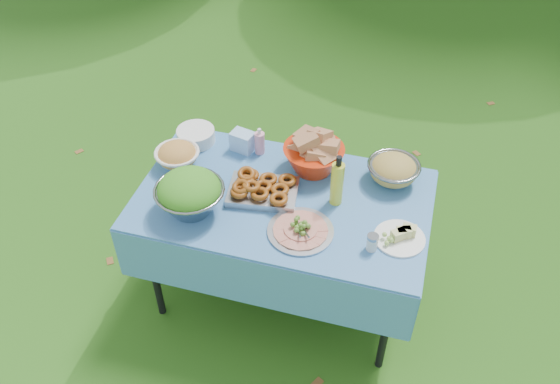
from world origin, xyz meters
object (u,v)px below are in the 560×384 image
(oil_bottle, at_px, (337,180))
(charcuterie_platter, at_px, (301,227))
(salad_bowl, at_px, (190,193))
(bread_bowl, at_px, (314,153))
(pasta_bowl_steel, at_px, (394,169))
(plate_stack, at_px, (196,136))
(picnic_table, at_px, (282,249))

(oil_bottle, bearing_deg, charcuterie_platter, -114.99)
(salad_bowl, height_order, bread_bowl, salad_bowl)
(charcuterie_platter, bearing_deg, oil_bottle, 65.01)
(salad_bowl, height_order, pasta_bowl_steel, salad_bowl)
(salad_bowl, bearing_deg, plate_stack, 109.42)
(pasta_bowl_steel, xyz_separation_m, charcuterie_platter, (-0.36, -0.49, -0.03))
(picnic_table, distance_m, bread_bowl, 0.56)
(salad_bowl, distance_m, bread_bowl, 0.68)
(picnic_table, xyz_separation_m, pasta_bowl_steel, (0.51, 0.29, 0.45))
(picnic_table, height_order, oil_bottle, oil_bottle)
(salad_bowl, height_order, charcuterie_platter, salad_bowl)
(pasta_bowl_steel, bearing_deg, plate_stack, 178.57)
(plate_stack, relative_size, oil_bottle, 0.73)
(plate_stack, bearing_deg, bread_bowl, -4.61)
(plate_stack, xyz_separation_m, bread_bowl, (0.68, -0.06, 0.07))
(salad_bowl, bearing_deg, pasta_bowl_steel, 28.31)
(picnic_table, relative_size, oil_bottle, 5.08)
(bread_bowl, relative_size, pasta_bowl_steel, 1.21)
(salad_bowl, relative_size, oil_bottle, 1.17)
(picnic_table, height_order, salad_bowl, salad_bowl)
(picnic_table, distance_m, oil_bottle, 0.59)
(picnic_table, bearing_deg, bread_bowl, 70.10)
(plate_stack, xyz_separation_m, pasta_bowl_steel, (1.10, -0.03, 0.03))
(bread_bowl, bearing_deg, salad_bowl, -137.11)
(plate_stack, height_order, bread_bowl, bread_bowl)
(plate_stack, distance_m, charcuterie_platter, 0.90)
(charcuterie_platter, bearing_deg, pasta_bowl_steel, 53.49)
(plate_stack, height_order, charcuterie_platter, plate_stack)
(plate_stack, bearing_deg, charcuterie_platter, -35.22)
(oil_bottle, bearing_deg, salad_bowl, -159.40)
(picnic_table, relative_size, charcuterie_platter, 4.61)
(charcuterie_platter, height_order, oil_bottle, oil_bottle)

